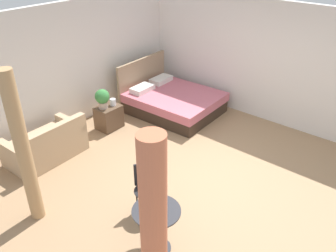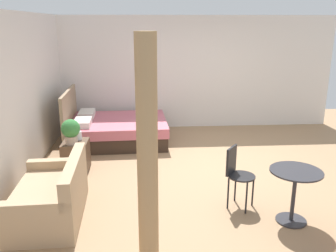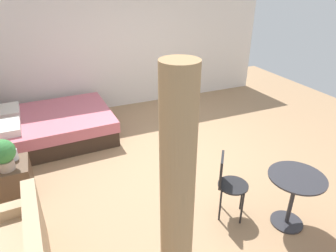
% 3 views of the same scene
% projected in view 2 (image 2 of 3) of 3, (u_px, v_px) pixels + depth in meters
% --- Properties ---
extents(ground_plane, '(8.39, 9.46, 0.02)m').
position_uv_depth(ground_plane, '(218.00, 169.00, 6.17)').
color(ground_plane, '#9E7A56').
extents(wall_back, '(8.39, 0.12, 2.62)m').
position_uv_depth(wall_back, '(19.00, 97.00, 5.60)').
color(wall_back, silver).
rests_on(wall_back, ground).
extents(wall_right, '(0.12, 6.46, 2.62)m').
position_uv_depth(wall_right, '(197.00, 73.00, 8.39)').
color(wall_right, silver).
rests_on(wall_right, ground).
extents(bed, '(1.72, 2.08, 1.12)m').
position_uv_depth(bed, '(115.00, 129.00, 7.49)').
color(bed, '#38281E').
rests_on(bed, ground).
extents(couch, '(1.43, 0.87, 0.77)m').
position_uv_depth(couch, '(52.00, 198.00, 4.55)').
color(couch, tan).
rests_on(couch, ground).
extents(nightstand, '(0.52, 0.42, 0.51)m').
position_uv_depth(nightstand, '(76.00, 156.00, 6.03)').
color(nightstand, brown).
rests_on(nightstand, ground).
extents(potted_plant, '(0.31, 0.31, 0.42)m').
position_uv_depth(potted_plant, '(71.00, 130.00, 5.79)').
color(potted_plant, tan).
rests_on(potted_plant, nightstand).
extents(vase, '(0.13, 0.13, 0.15)m').
position_uv_depth(vase, '(78.00, 135.00, 6.05)').
color(vase, silver).
rests_on(vase, nightstand).
extents(balcony_table, '(0.64, 0.64, 0.70)m').
position_uv_depth(balcony_table, '(295.00, 186.00, 4.38)').
color(balcony_table, '#2D2D33').
rests_on(balcony_table, ground).
extents(cafe_chair_near_window, '(0.51, 0.51, 0.84)m').
position_uv_depth(cafe_chair_near_window, '(237.00, 171.00, 4.76)').
color(cafe_chair_near_window, black).
rests_on(cafe_chair_near_window, ground).
extents(curtain_right, '(0.21, 0.21, 2.36)m').
position_uv_depth(curtain_right, '(147.00, 157.00, 3.42)').
color(curtain_right, tan).
rests_on(curtain_right, ground).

